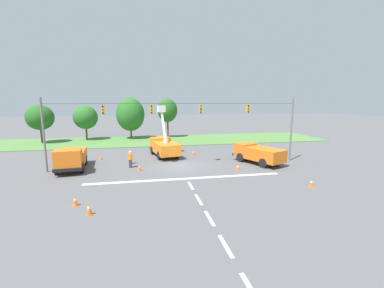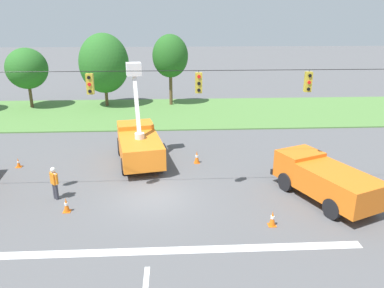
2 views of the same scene
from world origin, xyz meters
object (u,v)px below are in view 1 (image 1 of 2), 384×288
tree_centre (130,114)px  road_worker (130,158)px  traffic_cone_foreground_left (101,157)px  traffic_cone_lane_edge_b (311,183)px  tree_east (168,111)px  traffic_cone_mid_right (75,201)px  utility_truck_bucket_lift (164,146)px  traffic_cone_near_bucket (238,167)px  traffic_cone_mid_left (194,152)px  traffic_cone_lane_edge_a (89,209)px  utility_truck_support_far (71,158)px  utility_truck_support_near (258,153)px  tree_west (86,117)px  tree_far_west (40,118)px  traffic_cone_foreground_right (139,167)px

tree_centre → road_worker: bearing=-88.1°
traffic_cone_foreground_left → traffic_cone_lane_edge_b: size_ratio=0.83×
tree_east → traffic_cone_mid_right: 32.25m
traffic_cone_foreground_left → traffic_cone_mid_right: traffic_cone_mid_right is taller
tree_centre → utility_truck_bucket_lift: size_ratio=1.16×
traffic_cone_foreground_left → traffic_cone_near_bucket: 16.12m
traffic_cone_mid_left → traffic_cone_near_bucket: bearing=-69.5°
traffic_cone_mid_right → traffic_cone_lane_edge_a: 1.99m
road_worker → traffic_cone_mid_left: road_worker is taller
utility_truck_support_far → traffic_cone_mid_right: utility_truck_support_far is taller
utility_truck_support_near → traffic_cone_mid_left: utility_truck_support_near is taller
tree_west → traffic_cone_foreground_left: bearing=-73.8°
utility_truck_bucket_lift → road_worker: (-3.93, -5.01, -0.33)m
utility_truck_support_far → traffic_cone_foreground_left: bearing=62.3°
traffic_cone_foreground_left → tree_east: bearing=60.0°
utility_truck_support_near → traffic_cone_mid_right: size_ratio=8.38×
tree_far_west → utility_truck_bucket_lift: utility_truck_bucket_lift is taller
tree_centre → traffic_cone_lane_edge_b: size_ratio=10.02×
utility_truck_bucket_lift → utility_truck_support_far: (-9.72, -4.68, -0.11)m
tree_far_west → traffic_cone_foreground_left: 18.23m
traffic_cone_lane_edge_a → traffic_cone_lane_edge_b: bearing=6.9°
traffic_cone_foreground_right → traffic_cone_mid_left: (6.74, 6.00, 0.05)m
utility_truck_bucket_lift → traffic_cone_foreground_left: 7.62m
traffic_cone_foreground_left → traffic_cone_mid_right: 13.93m
tree_west → traffic_cone_lane_edge_a: size_ratio=7.53×
tree_centre → utility_truck_support_near: (14.53, -21.73, -3.31)m
tree_far_west → utility_truck_support_far: tree_far_west is taller
tree_west → utility_truck_bucket_lift: 20.01m
tree_west → traffic_cone_mid_left: 22.90m
tree_far_west → traffic_cone_near_bucket: 33.48m
tree_centre → traffic_cone_mid_right: 30.75m
traffic_cone_foreground_left → traffic_cone_lane_edge_a: 15.62m
utility_truck_support_far → traffic_cone_foreground_right: 6.97m
traffic_cone_mid_left → traffic_cone_lane_edge_b: traffic_cone_mid_left is taller
utility_truck_bucket_lift → utility_truck_support_far: utility_truck_bucket_lift is taller
traffic_cone_mid_left → traffic_cone_foreground_right: bearing=-138.3°
tree_east → utility_truck_support_near: 23.58m
tree_far_west → traffic_cone_lane_edge_a: 32.29m
tree_west → traffic_cone_mid_left: (15.95, -16.03, -3.62)m
road_worker → traffic_cone_mid_left: (7.65, 4.59, -0.59)m
traffic_cone_mid_left → traffic_cone_lane_edge_b: bearing=-63.1°
tree_centre → utility_truck_support_near: bearing=-56.2°
road_worker → traffic_cone_foreground_left: (-3.61, 4.49, -0.71)m
tree_far_west → traffic_cone_mid_right: tree_far_west is taller
utility_truck_bucket_lift → utility_truck_support_near: size_ratio=1.02×
tree_west → utility_truck_bucket_lift: (12.22, -15.61, -2.71)m
tree_far_west → traffic_cone_mid_left: size_ratio=7.57×
tree_far_west → tree_centre: bearing=10.3°
utility_truck_support_near → traffic_cone_mid_left: bearing=139.0°
utility_truck_support_near → traffic_cone_lane_edge_a: 18.88m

